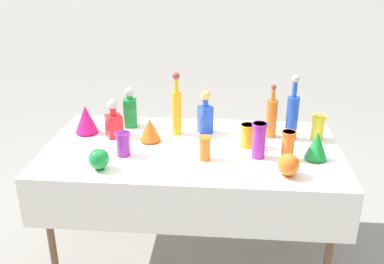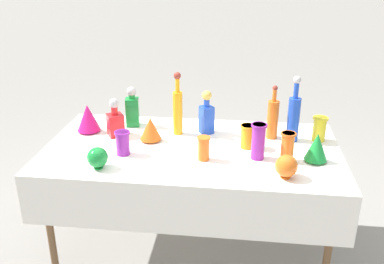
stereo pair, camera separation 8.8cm
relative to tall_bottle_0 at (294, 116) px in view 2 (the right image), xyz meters
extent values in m
plane|color=gray|center=(-0.63, -0.18, -0.93)|extent=(40.00, 40.00, 0.00)
cube|color=white|center=(-0.63, -0.18, -0.18)|extent=(1.83, 0.98, 0.03)
cube|color=white|center=(-0.63, -0.67, -0.32)|extent=(1.83, 0.01, 0.31)
cylinder|color=brown|center=(-1.45, -0.57, -0.56)|extent=(0.04, 0.04, 0.73)
cylinder|color=brown|center=(0.19, -0.57, -0.56)|extent=(0.04, 0.04, 0.73)
cylinder|color=brown|center=(-1.45, 0.21, -0.56)|extent=(0.04, 0.04, 0.73)
cylinder|color=brown|center=(0.19, 0.21, -0.56)|extent=(0.04, 0.04, 0.73)
cylinder|color=blue|center=(0.00, 0.00, -0.03)|extent=(0.08, 0.08, 0.29)
cylinder|color=blue|center=(0.00, 0.00, 0.17)|extent=(0.03, 0.03, 0.10)
sphere|color=#B2B2B7|center=(0.00, 0.00, 0.24)|extent=(0.05, 0.05, 0.05)
cylinder|color=orange|center=(-0.75, 0.02, -0.02)|extent=(0.06, 0.06, 0.29)
cylinder|color=orange|center=(-0.75, 0.02, 0.17)|extent=(0.03, 0.03, 0.09)
sphere|color=maroon|center=(-0.75, 0.02, 0.23)|extent=(0.05, 0.05, 0.05)
cylinder|color=orange|center=(-0.13, 0.03, -0.04)|extent=(0.07, 0.07, 0.25)
cylinder|color=orange|center=(-0.13, 0.03, 0.12)|extent=(0.03, 0.03, 0.08)
sphere|color=maroon|center=(-0.13, 0.03, 0.17)|extent=(0.03, 0.03, 0.03)
cube|color=red|center=(-1.15, -0.06, -0.09)|extent=(0.13, 0.13, 0.15)
cylinder|color=red|center=(-1.15, -0.06, 0.01)|extent=(0.04, 0.04, 0.06)
sphere|color=#B2B2B7|center=(-1.15, -0.06, 0.06)|extent=(0.06, 0.06, 0.06)
cube|color=blue|center=(-0.56, 0.06, -0.07)|extent=(0.11, 0.11, 0.19)
cylinder|color=blue|center=(-0.56, 0.06, 0.05)|extent=(0.04, 0.04, 0.06)
sphere|color=gold|center=(-0.56, 0.06, 0.10)|extent=(0.06, 0.06, 0.06)
cube|color=#198C38|center=(-1.08, 0.13, -0.07)|extent=(0.10, 0.10, 0.20)
cylinder|color=#198C38|center=(-1.08, 0.13, 0.05)|extent=(0.04, 0.04, 0.03)
sphere|color=#B2B2B7|center=(-1.08, 0.13, 0.08)|extent=(0.06, 0.06, 0.06)
cylinder|color=purple|center=(-1.03, -0.34, -0.10)|extent=(0.08, 0.08, 0.15)
cylinder|color=purple|center=(-1.03, -0.34, -0.03)|extent=(0.09, 0.09, 0.01)
cylinder|color=orange|center=(-0.29, -0.15, -0.09)|extent=(0.08, 0.08, 0.15)
cylinder|color=orange|center=(-0.29, -0.15, -0.03)|extent=(0.09, 0.09, 0.01)
cylinder|color=yellow|center=(0.17, 0.02, -0.09)|extent=(0.08, 0.08, 0.16)
cylinder|color=yellow|center=(0.17, 0.02, -0.01)|extent=(0.10, 0.10, 0.01)
cylinder|color=purple|center=(-0.23, -0.29, -0.06)|extent=(0.08, 0.08, 0.22)
cylinder|color=purple|center=(-0.23, -0.29, 0.04)|extent=(0.09, 0.09, 0.01)
cylinder|color=orange|center=(-0.54, -0.35, -0.10)|extent=(0.07, 0.07, 0.14)
cylinder|color=orange|center=(-0.54, -0.35, -0.03)|extent=(0.08, 0.08, 0.01)
cylinder|color=orange|center=(-0.06, -0.31, -0.08)|extent=(0.07, 0.07, 0.18)
cylinder|color=orange|center=(-0.06, -0.31, 0.00)|extent=(0.09, 0.09, 0.01)
cylinder|color=orange|center=(-0.91, -0.11, -0.16)|extent=(0.06, 0.06, 0.01)
cone|color=orange|center=(-0.91, -0.11, -0.08)|extent=(0.14, 0.14, 0.14)
cylinder|color=#C61972|center=(-1.35, -0.01, -0.16)|extent=(0.09, 0.09, 0.01)
cone|color=#C61972|center=(-1.35, -0.01, -0.07)|extent=(0.16, 0.16, 0.18)
cylinder|color=#198C38|center=(0.11, -0.29, -0.16)|extent=(0.07, 0.07, 0.01)
cone|color=#198C38|center=(0.11, -0.29, -0.08)|extent=(0.13, 0.13, 0.16)
cylinder|color=#198C38|center=(-1.12, -0.53, -0.16)|extent=(0.05, 0.05, 0.01)
sphere|color=#198C38|center=(-1.12, -0.53, -0.10)|extent=(0.12, 0.12, 0.12)
cylinder|color=orange|center=(-0.08, -0.51, -0.16)|extent=(0.06, 0.06, 0.01)
sphere|color=orange|center=(-0.08, -0.51, -0.10)|extent=(0.12, 0.12, 0.12)
cube|color=white|center=(-0.90, -0.58, -0.15)|extent=(0.05, 0.02, 0.04)
cube|color=tan|center=(-1.05, 1.05, -0.81)|extent=(0.54, 0.46, 0.25)
cube|color=tan|center=(-1.05, 1.17, -0.64)|extent=(0.44, 0.13, 0.09)
cube|color=tan|center=(-0.90, 0.91, -0.76)|extent=(0.56, 0.55, 0.35)
cube|color=tan|center=(-0.90, 1.04, -0.54)|extent=(0.40, 0.20, 0.09)
camera|label=1|loc=(-0.43, -2.61, 0.95)|focal=40.00mm
camera|label=2|loc=(-0.34, -2.60, 0.95)|focal=40.00mm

